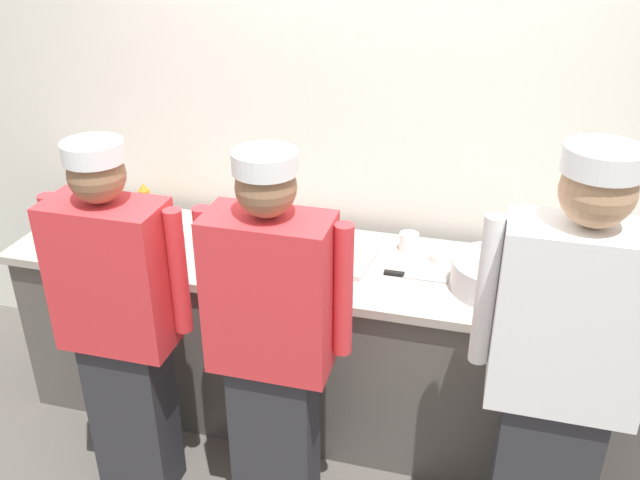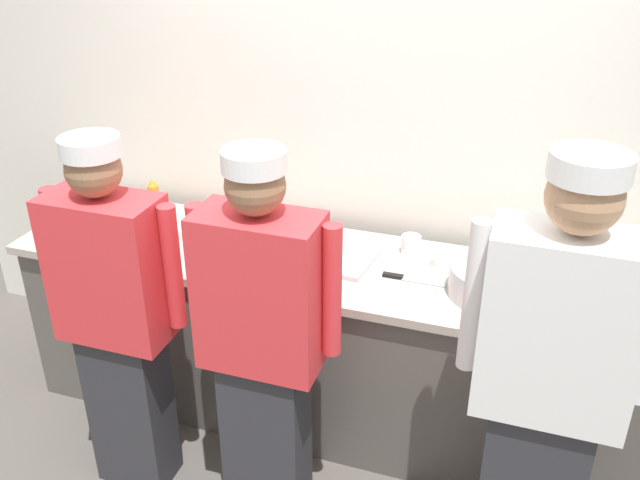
{
  "view_description": "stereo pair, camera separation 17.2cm",
  "coord_description": "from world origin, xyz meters",
  "px_view_note": "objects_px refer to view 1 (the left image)",
  "views": [
    {
      "loc": [
        0.62,
        -2.29,
        2.4
      ],
      "look_at": [
        -0.09,
        0.35,
        1.0
      ],
      "focal_mm": 38.81,
      "sensor_mm": 36.0,
      "label": 1
    },
    {
      "loc": [
        0.79,
        -2.24,
        2.4
      ],
      "look_at": [
        -0.09,
        0.35,
        1.0
      ],
      "focal_mm": 38.81,
      "sensor_mm": 36.0,
      "label": 2
    }
  ],
  "objects_px": {
    "squeeze_bottle_secondary": "(110,227)",
    "chef_near_left": "(120,322)",
    "chefs_knife": "(410,276)",
    "deli_cup": "(409,242)",
    "ramekin_green_sauce": "(442,257)",
    "chef_far_right": "(561,374)",
    "mixing_bowl_steel": "(496,276)",
    "plate_stack_front": "(189,231)",
    "squeeze_bottle_primary": "(143,216)",
    "plate_stack_rear": "(590,298)",
    "sheet_tray": "(323,255)",
    "chef_center": "(272,343)",
    "squeeze_bottle_spare": "(145,201)",
    "ramekin_yellow_sauce": "(76,244)"
  },
  "relations": [
    {
      "from": "chef_center",
      "to": "ramekin_green_sauce",
      "type": "xyz_separation_m",
      "value": [
        0.55,
        0.79,
        0.03
      ]
    },
    {
      "from": "plate_stack_rear",
      "to": "sheet_tray",
      "type": "bearing_deg",
      "value": 174.6
    },
    {
      "from": "ramekin_yellow_sauce",
      "to": "ramekin_green_sauce",
      "type": "distance_m",
      "value": 1.7
    },
    {
      "from": "squeeze_bottle_spare",
      "to": "deli_cup",
      "type": "height_order",
      "value": "squeeze_bottle_spare"
    },
    {
      "from": "squeeze_bottle_secondary",
      "to": "chef_near_left",
      "type": "bearing_deg",
      "value": -57.67
    },
    {
      "from": "plate_stack_rear",
      "to": "squeeze_bottle_spare",
      "type": "xyz_separation_m",
      "value": [
        -2.14,
        0.31,
        0.05
      ]
    },
    {
      "from": "chef_near_left",
      "to": "plate_stack_front",
      "type": "height_order",
      "value": "chef_near_left"
    },
    {
      "from": "ramekin_yellow_sauce",
      "to": "chefs_knife",
      "type": "distance_m",
      "value": 1.56
    },
    {
      "from": "squeeze_bottle_primary",
      "to": "chef_far_right",
      "type": "bearing_deg",
      "value": -19.55
    },
    {
      "from": "chef_near_left",
      "to": "sheet_tray",
      "type": "xyz_separation_m",
      "value": [
        0.65,
        0.68,
        0.04
      ]
    },
    {
      "from": "chefs_knife",
      "to": "chef_near_left",
      "type": "bearing_deg",
      "value": -150.26
    },
    {
      "from": "chef_far_right",
      "to": "sheet_tray",
      "type": "relative_size",
      "value": 3.83
    },
    {
      "from": "chef_far_right",
      "to": "deli_cup",
      "type": "height_order",
      "value": "chef_far_right"
    },
    {
      "from": "mixing_bowl_steel",
      "to": "squeeze_bottle_primary",
      "type": "height_order",
      "value": "squeeze_bottle_primary"
    },
    {
      "from": "plate_stack_rear",
      "to": "chefs_knife",
      "type": "bearing_deg",
      "value": 177.17
    },
    {
      "from": "plate_stack_front",
      "to": "squeeze_bottle_primary",
      "type": "relative_size",
      "value": 1.07
    },
    {
      "from": "chef_far_right",
      "to": "mixing_bowl_steel",
      "type": "bearing_deg",
      "value": 111.73
    },
    {
      "from": "squeeze_bottle_primary",
      "to": "ramekin_green_sauce",
      "type": "distance_m",
      "value": 1.44
    },
    {
      "from": "chef_far_right",
      "to": "plate_stack_front",
      "type": "height_order",
      "value": "chef_far_right"
    },
    {
      "from": "chef_center",
      "to": "plate_stack_rear",
      "type": "bearing_deg",
      "value": 25.93
    },
    {
      "from": "plate_stack_rear",
      "to": "squeeze_bottle_spare",
      "type": "relative_size",
      "value": 1.29
    },
    {
      "from": "chef_near_left",
      "to": "chefs_knife",
      "type": "height_order",
      "value": "chef_near_left"
    },
    {
      "from": "ramekin_yellow_sauce",
      "to": "chef_far_right",
      "type": "bearing_deg",
      "value": -12.06
    },
    {
      "from": "chef_far_right",
      "to": "ramekin_yellow_sauce",
      "type": "bearing_deg",
      "value": 167.94
    },
    {
      "from": "plate_stack_front",
      "to": "sheet_tray",
      "type": "relative_size",
      "value": 0.48
    },
    {
      "from": "sheet_tray",
      "to": "chefs_knife",
      "type": "relative_size",
      "value": 1.65
    },
    {
      "from": "mixing_bowl_steel",
      "to": "ramekin_green_sauce",
      "type": "xyz_separation_m",
      "value": [
        -0.24,
        0.19,
        -0.05
      ]
    },
    {
      "from": "ramekin_green_sauce",
      "to": "chefs_knife",
      "type": "height_order",
      "value": "ramekin_green_sauce"
    },
    {
      "from": "plate_stack_front",
      "to": "squeeze_bottle_spare",
      "type": "xyz_separation_m",
      "value": [
        -0.3,
        0.15,
        0.06
      ]
    },
    {
      "from": "plate_stack_front",
      "to": "squeeze_bottle_primary",
      "type": "bearing_deg",
      "value": -166.82
    },
    {
      "from": "chefs_knife",
      "to": "deli_cup",
      "type": "bearing_deg",
      "value": 99.89
    },
    {
      "from": "mixing_bowl_steel",
      "to": "squeeze_bottle_secondary",
      "type": "bearing_deg",
      "value": -178.88
    },
    {
      "from": "squeeze_bottle_secondary",
      "to": "squeeze_bottle_spare",
      "type": "relative_size",
      "value": 0.97
    },
    {
      "from": "plate_stack_rear",
      "to": "squeeze_bottle_spare",
      "type": "distance_m",
      "value": 2.16
    },
    {
      "from": "ramekin_yellow_sauce",
      "to": "chefs_knife",
      "type": "bearing_deg",
      "value": 5.33
    },
    {
      "from": "plate_stack_rear",
      "to": "deli_cup",
      "type": "relative_size",
      "value": 2.61
    },
    {
      "from": "chef_far_right",
      "to": "sheet_tray",
      "type": "distance_m",
      "value": 1.22
    },
    {
      "from": "chef_center",
      "to": "chef_near_left",
      "type": "bearing_deg",
      "value": -179.51
    },
    {
      "from": "chef_far_right",
      "to": "squeeze_bottle_spare",
      "type": "xyz_separation_m",
      "value": [
        -2.0,
        0.87,
        0.03
      ]
    },
    {
      "from": "plate_stack_rear",
      "to": "deli_cup",
      "type": "xyz_separation_m",
      "value": [
        -0.78,
        0.28,
        0.01
      ]
    },
    {
      "from": "chef_near_left",
      "to": "ramekin_green_sauce",
      "type": "distance_m",
      "value": 1.43
    },
    {
      "from": "plate_stack_rear",
      "to": "squeeze_bottle_primary",
      "type": "relative_size",
      "value": 1.14
    },
    {
      "from": "chef_near_left",
      "to": "deli_cup",
      "type": "bearing_deg",
      "value": 39.88
    },
    {
      "from": "plate_stack_rear",
      "to": "squeeze_bottle_primary",
      "type": "distance_m",
      "value": 2.05
    },
    {
      "from": "chefs_knife",
      "to": "squeeze_bottle_spare",
      "type": "bearing_deg",
      "value": 169.13
    },
    {
      "from": "chef_near_left",
      "to": "deli_cup",
      "type": "relative_size",
      "value": 17.89
    },
    {
      "from": "squeeze_bottle_primary",
      "to": "ramekin_green_sauce",
      "type": "bearing_deg",
      "value": 4.4
    },
    {
      "from": "chef_near_left",
      "to": "squeeze_bottle_secondary",
      "type": "distance_m",
      "value": 0.68
    },
    {
      "from": "chef_near_left",
      "to": "chef_center",
      "type": "xyz_separation_m",
      "value": [
        0.64,
        0.01,
        0.01
      ]
    },
    {
      "from": "squeeze_bottle_primary",
      "to": "deli_cup",
      "type": "height_order",
      "value": "squeeze_bottle_primary"
    }
  ]
}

